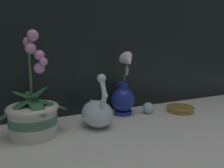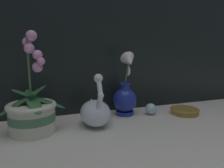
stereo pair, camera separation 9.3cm
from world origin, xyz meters
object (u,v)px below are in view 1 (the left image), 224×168
object	(u,v)px
swan_figurine	(97,112)
amber_dish	(180,108)
glass_sphere	(148,108)
blue_vase	(124,95)
orchid_potted_plant	(33,114)

from	to	relation	value
swan_figurine	amber_dish	world-z (taller)	swan_figurine
swan_figurine	glass_sphere	bearing A→B (deg)	10.63
swan_figurine	blue_vase	bearing A→B (deg)	27.65
blue_vase	glass_sphere	world-z (taller)	blue_vase
orchid_potted_plant	glass_sphere	size ratio (longest dim) A/B	7.05
swan_figurine	blue_vase	size ratio (longest dim) A/B	0.74
orchid_potted_plant	swan_figurine	world-z (taller)	orchid_potted_plant
swan_figurine	amber_dish	size ratio (longest dim) A/B	1.64
swan_figurine	amber_dish	xyz separation A→B (m)	(0.44, 0.01, -0.04)
swan_figurine	orchid_potted_plant	bearing A→B (deg)	178.02
orchid_potted_plant	amber_dish	distance (m)	0.68
blue_vase	glass_sphere	xyz separation A→B (m)	(0.12, -0.03, -0.06)
orchid_potted_plant	swan_figurine	xyz separation A→B (m)	(0.24, -0.01, -0.02)
orchid_potted_plant	glass_sphere	xyz separation A→B (m)	(0.52, 0.04, -0.05)
glass_sphere	amber_dish	distance (m)	0.16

